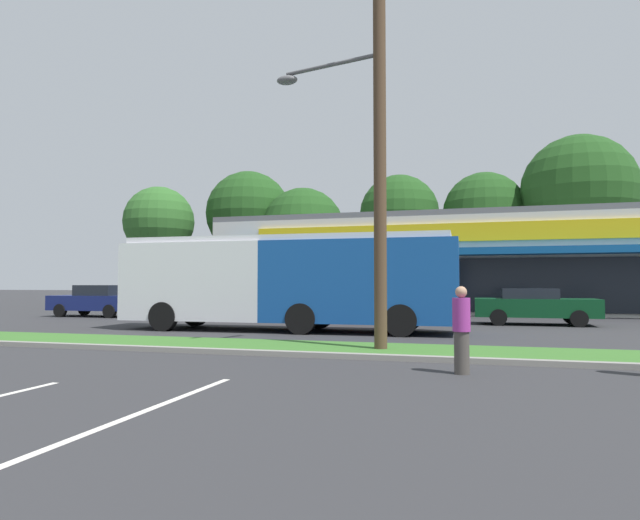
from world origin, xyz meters
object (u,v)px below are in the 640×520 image
utility_pole (374,131)px  city_bus (286,280)px  car_3 (243,303)px  car_4 (534,306)px  car_5 (353,303)px  pedestrian_near_bench (461,330)px  car_1 (97,300)px

utility_pole → city_bus: size_ratio=0.84×
car_3 → car_4: bearing=0.3°
car_5 → pedestrian_near_bench: bearing=110.3°
car_3 → car_5: bearing=-0.4°
car_1 → car_3: car_1 is taller
city_bus → car_3: (-3.91, 5.24, -1.03)m
car_4 → pedestrian_near_bench: (-2.52, -13.04, 0.03)m
car_1 → car_3: size_ratio=1.07×
car_3 → car_5: car_5 is taller
city_bus → car_4: bearing=-149.3°
car_3 → car_4: 12.47m
utility_pole → car_5: bearing=104.9°
car_1 → car_4: 20.32m
utility_pole → car_5: utility_pole is taller
utility_pole → city_bus: bearing=127.4°
car_3 → utility_pole: bearing=-52.9°
utility_pole → car_1: size_ratio=2.17×
utility_pole → car_3: (-7.93, 10.49, -4.53)m
car_1 → car_3: (7.85, -0.02, -0.07)m
pedestrian_near_bench → utility_pole: bearing=-109.5°
utility_pole → car_3: size_ratio=2.33×
car_4 → car_5: car_5 is taller
utility_pole → car_1: utility_pole is taller
pedestrian_near_bench → car_3: bearing=-111.1°
car_3 → pedestrian_near_bench: bearing=-52.5°
car_4 → pedestrian_near_bench: size_ratio=2.93×
car_4 → car_5: (-7.32, -0.10, 0.05)m
car_4 → utility_pole: bearing=-113.3°
city_bus → car_1: bearing=-25.2°
city_bus → pedestrian_near_bench: size_ratio=7.41×
utility_pole → car_4: utility_pole is taller
car_1 → car_3: bearing=179.9°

